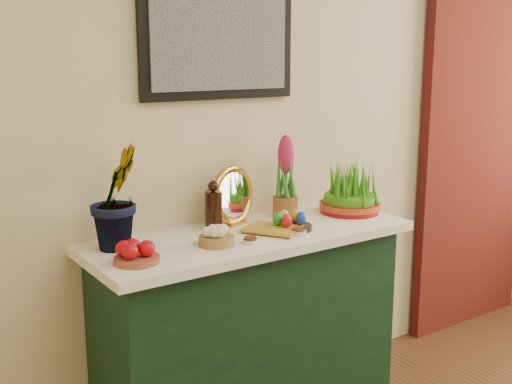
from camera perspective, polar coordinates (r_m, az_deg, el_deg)
sideboard at (r=2.86m, az=-0.58°, el=-12.55°), size 1.30×0.45×0.85m
tablecloth at (r=2.70m, az=-0.60°, el=-3.96°), size 1.40×0.55×0.04m
hyacinth_green at (r=2.48m, az=-12.46°, el=1.04°), size 0.35×0.35×0.53m
apple_bowl at (r=2.34m, az=-10.56°, el=-5.40°), size 0.18×0.18×0.08m
garlic_basket at (r=2.51m, az=-3.53°, el=-4.04°), size 0.14×0.14×0.08m
vinegar_cruet at (r=2.71m, az=-3.79°, el=-1.46°), size 0.07×0.07×0.21m
mirror at (r=2.79m, az=-2.05°, el=-0.35°), size 0.27×0.14×0.26m
book at (r=2.62m, az=0.77°, el=-3.70°), size 0.25×0.27×0.03m
spice_dish_left at (r=2.53m, az=-0.50°, el=-4.34°), size 0.06×0.06×0.03m
spice_dish_right at (r=2.66m, az=3.80°, el=-3.54°), size 0.07×0.07×0.03m
egg_plate at (r=2.73m, az=2.98°, el=-2.76°), size 0.22×0.22×0.08m
hyacinth_pink at (r=2.91m, az=2.64°, el=1.04°), size 0.12×0.12×0.38m
wheatgrass_sabzeh at (r=3.03m, az=8.37°, el=0.06°), size 0.29×0.29×0.23m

